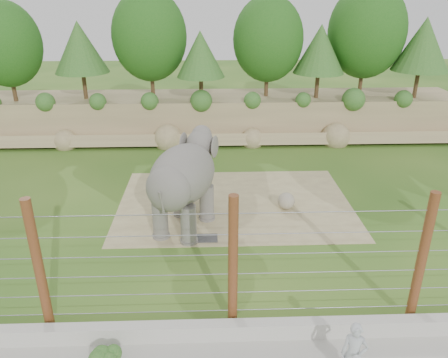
{
  "coord_description": "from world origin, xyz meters",
  "views": [
    {
      "loc": [
        -0.58,
        -14.02,
        8.59
      ],
      "look_at": [
        0.0,
        2.0,
        1.6
      ],
      "focal_mm": 35.0,
      "sensor_mm": 36.0,
      "label": 1
    }
  ],
  "objects_px": {
    "barrier_fence": "(233,264)",
    "elephant": "(183,187)",
    "zookeeper": "(354,354)",
    "stone_ball": "(286,201)"
  },
  "relations": [
    {
      "from": "stone_ball",
      "to": "zookeeper",
      "type": "height_order",
      "value": "zookeeper"
    },
    {
      "from": "barrier_fence",
      "to": "zookeeper",
      "type": "height_order",
      "value": "barrier_fence"
    },
    {
      "from": "barrier_fence",
      "to": "zookeeper",
      "type": "distance_m",
      "value": 3.56
    },
    {
      "from": "zookeeper",
      "to": "elephant",
      "type": "bearing_deg",
      "value": 138.58
    },
    {
      "from": "elephant",
      "to": "barrier_fence",
      "type": "relative_size",
      "value": 0.21
    },
    {
      "from": "elephant",
      "to": "barrier_fence",
      "type": "bearing_deg",
      "value": -53.09
    },
    {
      "from": "barrier_fence",
      "to": "elephant",
      "type": "bearing_deg",
      "value": 106.09
    },
    {
      "from": "elephant",
      "to": "zookeeper",
      "type": "relative_size",
      "value": 2.63
    },
    {
      "from": "stone_ball",
      "to": "barrier_fence",
      "type": "relative_size",
      "value": 0.04
    },
    {
      "from": "barrier_fence",
      "to": "zookeeper",
      "type": "bearing_deg",
      "value": -36.46
    }
  ]
}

